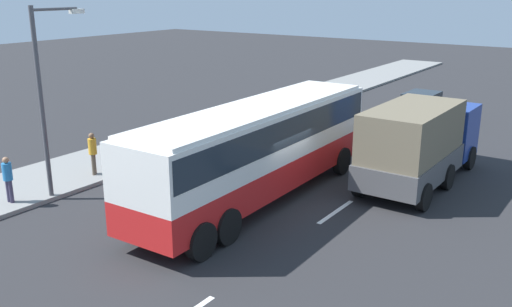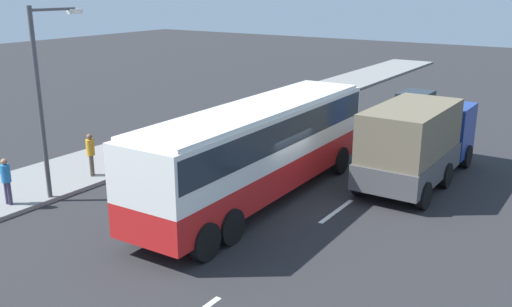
{
  "view_description": "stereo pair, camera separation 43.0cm",
  "coord_description": "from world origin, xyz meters",
  "px_view_note": "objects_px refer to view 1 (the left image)",
  "views": [
    {
      "loc": [
        -15.56,
        -10.07,
        7.27
      ],
      "look_at": [
        0.14,
        0.84,
        1.56
      ],
      "focal_mm": 39.34,
      "sensor_mm": 36.0,
      "label": 1
    },
    {
      "loc": [
        -15.8,
        -9.72,
        7.27
      ],
      "look_at": [
        0.14,
        0.84,
        1.56
      ],
      "focal_mm": 39.34,
      "sensor_mm": 36.0,
      "label": 2
    }
  ],
  "objects_px": {
    "cargo_truck": "(420,141)",
    "pedestrian_at_crossing": "(8,176)",
    "street_lamp": "(46,88)",
    "coach_bus": "(259,143)",
    "pedestrian_near_curb": "(93,151)",
    "car_yellow_taxi": "(421,104)"
  },
  "relations": [
    {
      "from": "pedestrian_at_crossing",
      "to": "street_lamp",
      "type": "relative_size",
      "value": 0.25
    },
    {
      "from": "pedestrian_near_curb",
      "to": "street_lamp",
      "type": "relative_size",
      "value": 0.26
    },
    {
      "from": "pedestrian_at_crossing",
      "to": "street_lamp",
      "type": "distance_m",
      "value": 3.29
    },
    {
      "from": "pedestrian_near_curb",
      "to": "pedestrian_at_crossing",
      "type": "bearing_deg",
      "value": -129.04
    },
    {
      "from": "car_yellow_taxi",
      "to": "pedestrian_at_crossing",
      "type": "height_order",
      "value": "pedestrian_at_crossing"
    },
    {
      "from": "coach_bus",
      "to": "car_yellow_taxi",
      "type": "height_order",
      "value": "coach_bus"
    },
    {
      "from": "pedestrian_near_curb",
      "to": "street_lamp",
      "type": "bearing_deg",
      "value": -114.05
    },
    {
      "from": "car_yellow_taxi",
      "to": "pedestrian_near_curb",
      "type": "height_order",
      "value": "pedestrian_near_curb"
    },
    {
      "from": "car_yellow_taxi",
      "to": "pedestrian_at_crossing",
      "type": "relative_size",
      "value": 2.61
    },
    {
      "from": "street_lamp",
      "to": "coach_bus",
      "type": "bearing_deg",
      "value": -57.37
    },
    {
      "from": "cargo_truck",
      "to": "pedestrian_at_crossing",
      "type": "distance_m",
      "value": 14.85
    },
    {
      "from": "pedestrian_at_crossing",
      "to": "street_lamp",
      "type": "xyz_separation_m",
      "value": [
        1.45,
        -0.58,
        2.9
      ]
    },
    {
      "from": "cargo_truck",
      "to": "pedestrian_at_crossing",
      "type": "bearing_deg",
      "value": 134.71
    },
    {
      "from": "cargo_truck",
      "to": "pedestrian_near_curb",
      "type": "distance_m",
      "value": 12.61
    },
    {
      "from": "pedestrian_near_curb",
      "to": "pedestrian_at_crossing",
      "type": "xyz_separation_m",
      "value": [
        -3.63,
        -0.02,
        -0.04
      ]
    },
    {
      "from": "car_yellow_taxi",
      "to": "pedestrian_at_crossing",
      "type": "distance_m",
      "value": 22.53
    },
    {
      "from": "cargo_truck",
      "to": "pedestrian_at_crossing",
      "type": "height_order",
      "value": "cargo_truck"
    },
    {
      "from": "pedestrian_at_crossing",
      "to": "coach_bus",
      "type": "bearing_deg",
      "value": 128.09
    },
    {
      "from": "cargo_truck",
      "to": "street_lamp",
      "type": "relative_size",
      "value": 1.12
    },
    {
      "from": "car_yellow_taxi",
      "to": "cargo_truck",
      "type": "bearing_deg",
      "value": -160.84
    },
    {
      "from": "cargo_truck",
      "to": "car_yellow_taxi",
      "type": "bearing_deg",
      "value": 18.85
    },
    {
      "from": "cargo_truck",
      "to": "street_lamp",
      "type": "bearing_deg",
      "value": 131.98
    }
  ]
}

